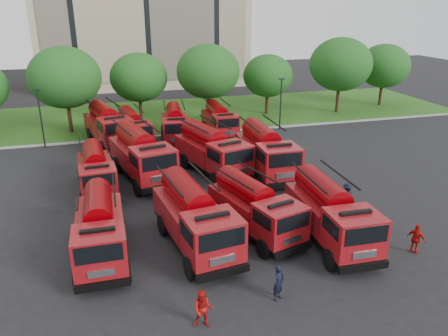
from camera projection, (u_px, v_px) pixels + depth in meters
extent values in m
plane|color=black|center=(200.00, 223.00, 25.17)|extent=(140.00, 140.00, 0.00)
cube|color=#1D5015|center=(149.00, 116.00, 48.57)|extent=(70.00, 16.00, 0.12)
cube|color=gray|center=(159.00, 136.00, 41.27)|extent=(70.00, 0.30, 0.14)
cylinder|color=#382314|center=(70.00, 119.00, 42.04)|extent=(0.36, 0.36, 2.80)
ellipsoid|color=#124013|center=(65.00, 78.00, 40.63)|extent=(6.72, 6.72, 5.71)
cylinder|color=#382314|center=(141.00, 110.00, 46.10)|extent=(0.36, 0.36, 2.45)
ellipsoid|color=#124013|center=(139.00, 77.00, 44.87)|extent=(5.88, 5.88, 5.00)
cylinder|color=#382314|center=(209.00, 108.00, 46.45)|extent=(0.36, 0.36, 2.73)
ellipsoid|color=#124013|center=(208.00, 72.00, 45.08)|extent=(6.55, 6.55, 5.57)
cylinder|color=#382314|center=(267.00, 105.00, 49.18)|extent=(0.36, 0.36, 2.27)
ellipsoid|color=#124013|center=(268.00, 76.00, 48.04)|extent=(5.46, 5.46, 4.64)
cylinder|color=#382314|center=(337.00, 101.00, 49.73)|extent=(0.36, 0.36, 2.87)
ellipsoid|color=#124013|center=(341.00, 64.00, 48.29)|extent=(6.89, 6.89, 5.85)
cylinder|color=#382314|center=(380.00, 95.00, 53.34)|extent=(0.36, 0.36, 2.52)
ellipsoid|color=#124013|center=(384.00, 66.00, 52.08)|extent=(6.05, 6.05, 5.14)
cylinder|color=black|center=(41.00, 120.00, 37.27)|extent=(0.14, 0.14, 5.00)
cube|color=black|center=(37.00, 90.00, 36.37)|extent=(0.60, 0.25, 0.12)
cylinder|color=black|center=(281.00, 105.00, 42.78)|extent=(0.14, 0.14, 5.00)
cube|color=black|center=(282.00, 79.00, 41.87)|extent=(0.60, 0.25, 0.12)
cube|color=black|center=(102.00, 245.00, 21.67)|extent=(2.19, 6.59, 0.28)
cube|color=black|center=(103.00, 285.00, 18.68)|extent=(2.35, 0.25, 0.33)
cube|color=maroon|center=(100.00, 250.00, 19.26)|extent=(2.31, 2.08, 1.83)
cube|color=black|center=(99.00, 254.00, 18.16)|extent=(1.98, 0.06, 0.80)
cube|color=maroon|center=(100.00, 222.00, 22.34)|extent=(2.32, 4.34, 1.22)
cylinder|color=#640004|center=(98.00, 205.00, 21.98)|extent=(1.43, 3.96, 1.41)
cylinder|color=black|center=(77.00, 278.00, 19.24)|extent=(0.33, 1.04, 1.03)
cylinder|color=black|center=(127.00, 271.00, 19.77)|extent=(0.33, 1.04, 1.03)
cylinder|color=black|center=(80.00, 234.00, 22.97)|extent=(0.33, 1.04, 1.03)
cylinder|color=black|center=(122.00, 228.00, 23.50)|extent=(0.33, 1.04, 1.03)
cube|color=black|center=(195.00, 235.00, 22.56)|extent=(3.33, 7.42, 0.31)
cube|color=black|center=(223.00, 273.00, 19.46)|extent=(2.57, 0.61, 0.36)
cube|color=maroon|center=(213.00, 237.00, 20.04)|extent=(2.80, 2.58, 2.00)
cube|color=black|center=(223.00, 240.00, 18.90)|extent=(2.14, 0.35, 0.87)
cube|color=maroon|center=(187.00, 211.00, 23.23)|extent=(3.14, 5.01, 1.33)
cylinder|color=#640004|center=(187.00, 193.00, 22.85)|extent=(2.12, 4.47, 1.54)
cylinder|color=black|center=(191.00, 268.00, 19.87)|extent=(0.51, 1.17, 1.13)
cylinder|color=black|center=(237.00, 257.00, 20.75)|extent=(0.51, 1.17, 1.13)
cylinder|color=black|center=(163.00, 225.00, 23.73)|extent=(0.51, 1.17, 1.13)
cylinder|color=black|center=(204.00, 217.00, 24.61)|extent=(0.51, 1.17, 1.13)
cube|color=black|center=(254.00, 222.00, 23.96)|extent=(3.80, 6.80, 0.28)
cube|color=black|center=(292.00, 250.00, 21.36)|extent=(2.29, 0.85, 0.32)
cube|color=maroon|center=(280.00, 222.00, 21.82)|extent=(2.73, 2.57, 1.80)
cube|color=black|center=(294.00, 223.00, 20.85)|extent=(1.88, 0.57, 0.79)
cube|color=maroon|center=(244.00, 203.00, 24.51)|extent=(3.33, 4.71, 1.20)
cylinder|color=#640004|center=(244.00, 187.00, 24.16)|extent=(2.39, 4.11, 1.39)
cylinder|color=black|center=(264.00, 249.00, 21.56)|extent=(0.59, 1.07, 1.02)
cylinder|color=black|center=(297.00, 238.00, 22.59)|extent=(0.59, 1.07, 1.02)
cylinder|color=black|center=(222.00, 217.00, 24.81)|extent=(0.59, 1.07, 1.02)
cylinder|color=black|center=(253.00, 208.00, 25.84)|extent=(0.59, 1.07, 1.02)
cube|color=black|center=(329.00, 229.00, 23.11)|extent=(2.52, 7.02, 0.30)
cube|color=black|center=(363.00, 267.00, 19.93)|extent=(2.49, 0.33, 0.35)
cube|color=maroon|center=(353.00, 232.00, 20.55)|extent=(2.50, 2.26, 1.93)
cube|color=black|center=(367.00, 236.00, 19.38)|extent=(2.08, 0.12, 0.84)
cube|color=maroon|center=(321.00, 207.00, 23.82)|extent=(2.59, 4.64, 1.29)
cylinder|color=#640004|center=(322.00, 190.00, 23.45)|extent=(1.63, 4.22, 1.49)
cylinder|color=black|center=(331.00, 260.00, 20.55)|extent=(0.38, 1.10, 1.09)
cylinder|color=black|center=(374.00, 254.00, 21.05)|extent=(0.38, 1.10, 1.09)
cylinder|color=black|center=(295.00, 218.00, 24.52)|extent=(0.38, 1.10, 1.09)
cylinder|color=black|center=(333.00, 214.00, 25.02)|extent=(0.38, 1.10, 1.09)
cube|color=black|center=(98.00, 183.00, 29.20)|extent=(2.47, 6.38, 0.27)
cube|color=black|center=(102.00, 203.00, 26.42)|extent=(2.24, 0.37, 0.31)
cube|color=maroon|center=(99.00, 181.00, 26.95)|extent=(2.32, 2.11, 1.74)
cube|color=black|center=(99.00, 181.00, 25.93)|extent=(1.88, 0.17, 0.76)
cube|color=maroon|center=(95.00, 168.00, 29.81)|extent=(2.46, 4.25, 1.16)
cylinder|color=#640004|center=(94.00, 155.00, 29.48)|extent=(1.59, 3.83, 1.34)
cylinder|color=black|center=(83.00, 200.00, 26.86)|extent=(0.38, 1.00, 0.98)
cylinder|color=black|center=(117.00, 196.00, 27.50)|extent=(0.38, 1.00, 0.98)
cylinder|color=black|center=(81.00, 178.00, 30.33)|extent=(0.38, 1.00, 0.98)
cylinder|color=black|center=(111.00, 174.00, 30.97)|extent=(0.38, 1.00, 0.98)
cube|color=black|center=(142.00, 169.00, 31.39)|extent=(4.13, 8.00, 0.33)
cube|color=black|center=(161.00, 188.00, 28.22)|extent=(2.72, 0.87, 0.38)
cube|color=maroon|center=(154.00, 164.00, 28.80)|extent=(3.14, 2.93, 2.13)
cube|color=black|center=(160.00, 162.00, 27.62)|extent=(2.25, 0.56, 0.93)
cube|color=maroon|center=(136.00, 152.00, 32.07)|extent=(3.72, 5.48, 1.42)
cylinder|color=#640004|center=(135.00, 137.00, 31.66)|extent=(2.61, 4.83, 1.64)
cylinder|color=black|center=(138.00, 187.00, 28.54)|extent=(0.64, 1.25, 1.20)
cylinder|color=black|center=(173.00, 180.00, 29.65)|extent=(0.64, 1.25, 1.20)
cylinder|color=black|center=(118.00, 165.00, 32.49)|extent=(0.64, 1.25, 1.20)
cylinder|color=black|center=(150.00, 159.00, 33.60)|extent=(0.64, 1.25, 1.20)
cube|color=black|center=(212.00, 164.00, 32.40)|extent=(4.35, 7.75, 0.32)
cube|color=black|center=(239.00, 181.00, 29.43)|extent=(2.60, 0.98, 0.37)
cube|color=maroon|center=(230.00, 159.00, 29.96)|extent=(3.12, 2.94, 2.05)
cube|color=black|center=(239.00, 157.00, 28.85)|extent=(2.14, 0.66, 0.89)
cube|color=maroon|center=(204.00, 149.00, 33.02)|extent=(3.81, 5.37, 1.37)
cylinder|color=#640004|center=(204.00, 135.00, 32.62)|extent=(2.73, 4.69, 1.58)
cylinder|color=black|center=(216.00, 180.00, 29.66)|extent=(0.67, 1.21, 1.16)
cylinder|color=black|center=(246.00, 174.00, 30.84)|extent=(0.67, 1.21, 1.16)
cylinder|color=black|center=(186.00, 161.00, 33.35)|extent=(0.67, 1.21, 1.16)
cylinder|color=black|center=(213.00, 155.00, 34.54)|extent=(0.67, 1.21, 1.16)
cube|color=black|center=(265.00, 165.00, 32.16)|extent=(2.57, 7.52, 0.32)
cube|color=black|center=(285.00, 185.00, 28.75)|extent=(2.68, 0.31, 0.37)
cube|color=maroon|center=(279.00, 161.00, 29.41)|extent=(2.65, 2.39, 2.08)
cube|color=black|center=(286.00, 160.00, 28.16)|extent=(2.25, 0.09, 0.91)
cube|color=maroon|center=(260.00, 149.00, 32.92)|extent=(2.69, 4.96, 1.39)
cylinder|color=#640004|center=(261.00, 135.00, 32.52)|extent=(1.67, 4.51, 1.60)
cylinder|color=black|center=(262.00, 182.00, 29.40)|extent=(0.39, 1.18, 1.18)
cylinder|color=black|center=(296.00, 178.00, 29.98)|extent=(0.39, 1.18, 1.18)
cylinder|color=black|center=(242.00, 159.00, 33.65)|extent=(0.39, 1.18, 1.18)
cylinder|color=black|center=(272.00, 157.00, 34.23)|extent=(0.39, 1.18, 1.18)
cube|color=black|center=(109.00, 136.00, 39.09)|extent=(4.10, 7.68, 0.31)
cube|color=black|center=(121.00, 148.00, 36.09)|extent=(2.60, 0.89, 0.37)
cube|color=maroon|center=(116.00, 130.00, 36.63)|extent=(3.04, 2.85, 2.04)
cube|color=black|center=(119.00, 128.00, 35.51)|extent=(2.14, 0.58, 0.89)
cube|color=maroon|center=(104.00, 124.00, 39.72)|extent=(3.65, 5.28, 1.36)
cylinder|color=#640004|center=(103.00, 112.00, 39.33)|extent=(2.58, 4.64, 1.57)
cylinder|color=black|center=(103.00, 148.00, 36.36)|extent=(0.63, 1.20, 1.15)
cylinder|color=black|center=(131.00, 143.00, 37.47)|extent=(0.63, 1.20, 1.15)
cylinder|color=black|center=(90.00, 134.00, 40.10)|extent=(0.63, 1.20, 1.15)
cylinder|color=black|center=(116.00, 131.00, 41.21)|extent=(0.63, 1.20, 1.15)
cube|color=black|center=(134.00, 138.00, 38.88)|extent=(2.99, 6.62, 0.27)
cube|color=black|center=(143.00, 149.00, 36.13)|extent=(2.29, 0.55, 0.32)
cube|color=maroon|center=(139.00, 133.00, 36.65)|extent=(2.50, 2.30, 1.78)
cube|color=black|center=(141.00, 132.00, 35.63)|extent=(1.90, 0.32, 0.78)
cube|color=maroon|center=(131.00, 127.00, 39.48)|extent=(2.81, 4.47, 1.19)
cylinder|color=#640004|center=(130.00, 117.00, 39.14)|extent=(1.90, 3.99, 1.37)
cylinder|color=black|center=(128.00, 148.00, 36.49)|extent=(0.46, 1.04, 1.00)
cylinder|color=black|center=(152.00, 145.00, 37.28)|extent=(0.46, 1.04, 1.00)
cylinder|color=black|center=(118.00, 136.00, 39.93)|extent=(0.46, 1.04, 1.00)
cylinder|color=black|center=(141.00, 133.00, 40.72)|extent=(0.46, 1.04, 1.00)
cube|color=black|center=(176.00, 135.00, 39.75)|extent=(2.91, 6.84, 0.28)
cube|color=black|center=(178.00, 147.00, 36.65)|extent=(2.38, 0.50, 0.33)
cube|color=maroon|center=(177.00, 130.00, 37.26)|extent=(2.54, 2.33, 1.85)
cube|color=black|center=(177.00, 129.00, 36.13)|extent=(1.98, 0.27, 0.81)
cube|color=maroon|center=(175.00, 124.00, 40.44)|extent=(2.80, 4.60, 1.23)
cylinder|color=#640004|center=(174.00, 113.00, 40.08)|extent=(1.86, 4.12, 1.42)
cylinder|color=black|center=(164.00, 145.00, 37.34)|extent=(0.45, 1.07, 1.04)
cylinder|color=black|center=(190.00, 143.00, 37.66)|extent=(0.45, 1.07, 1.04)
cylinder|color=black|center=(163.00, 131.00, 41.19)|extent=(0.45, 1.07, 1.04)
cylinder|color=black|center=(186.00, 130.00, 41.52)|extent=(0.45, 1.07, 1.04)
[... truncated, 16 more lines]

